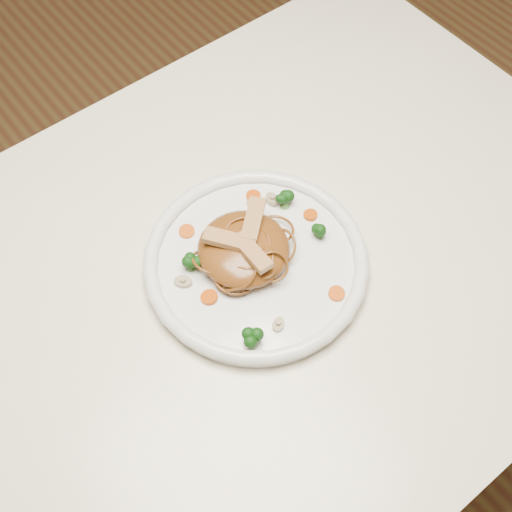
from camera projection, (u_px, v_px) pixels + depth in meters
ground at (243, 439)px, 1.56m from camera, size 4.00×4.00×0.00m
table at (236, 311)px, 1.00m from camera, size 1.20×0.80×0.75m
plate at (256, 264)px, 0.92m from camera, size 0.40×0.40×0.02m
noodle_mound at (244, 249)px, 0.90m from camera, size 0.14×0.14×0.04m
chicken_a at (253, 219)px, 0.90m from camera, size 0.07×0.06×0.01m
chicken_b at (229, 240)px, 0.88m from camera, size 0.06×0.07×0.01m
chicken_c at (252, 252)px, 0.87m from camera, size 0.02×0.07×0.01m
broccoli_0 at (285, 199)px, 0.95m from camera, size 0.03×0.03×0.03m
broccoli_1 at (190, 262)px, 0.90m from camera, size 0.03×0.03×0.03m
broccoli_2 at (252, 337)px, 0.84m from camera, size 0.03×0.03×0.03m
broccoli_3 at (320, 228)px, 0.92m from camera, size 0.03×0.03×0.03m
carrot_0 at (253, 196)px, 0.97m from camera, size 0.02×0.02×0.00m
carrot_1 at (209, 297)px, 0.88m from camera, size 0.03×0.03×0.00m
carrot_2 at (310, 215)px, 0.95m from camera, size 0.02×0.02×0.00m
carrot_3 at (187, 231)px, 0.94m from camera, size 0.03×0.03×0.00m
carrot_4 at (337, 293)px, 0.88m from camera, size 0.02×0.02×0.00m
mushroom_0 at (278, 324)px, 0.86m from camera, size 0.03×0.03×0.01m
mushroom_1 at (272, 199)px, 0.96m from camera, size 0.03×0.03×0.01m
mushroom_2 at (183, 282)px, 0.89m from camera, size 0.04×0.04×0.01m
mushroom_3 at (253, 203)px, 0.96m from camera, size 0.03×0.03×0.01m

